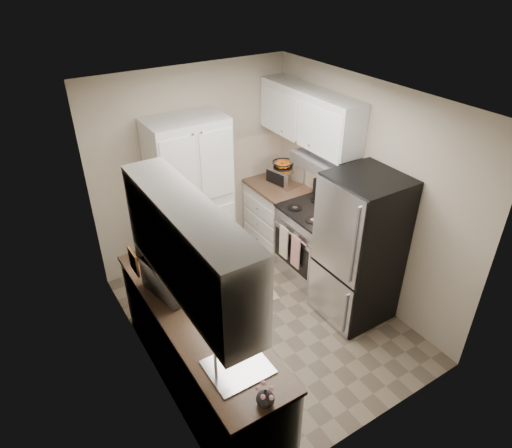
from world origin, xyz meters
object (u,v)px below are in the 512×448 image
Objects in this scene: wine_bottle at (139,245)px; toaster_oven at (285,176)px; microwave at (173,276)px; refrigerator at (359,249)px; pantry_cabinet at (191,199)px; electric_range at (313,242)px.

toaster_oven is (2.21, 0.62, -0.06)m from wine_bottle.
wine_bottle is at bearing -0.26° from microwave.
pantry_cabinet is at bearing 123.46° from refrigerator.
wine_bottle reaches higher than toaster_oven.
pantry_cabinet is at bearing 39.38° from wine_bottle.
electric_range is at bearing -110.33° from toaster_oven.
refrigerator is 3.17× the size of microwave.
electric_range is at bearing -4.73° from wine_bottle.
toaster_oven reaches higher than electric_range.
pantry_cabinet is at bearing 162.10° from toaster_oven.
toaster_oven is (1.29, -0.13, 0.03)m from pantry_cabinet.
wine_bottle is at bearing 154.68° from refrigerator.
refrigerator is 4.96× the size of wine_bottle.
electric_range is at bearing -86.66° from microwave.
pantry_cabinet is 1.18× the size of refrigerator.
refrigerator reaches higher than toaster_oven.
wine_bottle is 2.29m from toaster_oven.
electric_range is 0.88m from refrigerator.
electric_range is (1.17, -0.93, -0.52)m from pantry_cabinet.
refrigerator reaches higher than electric_range.
wine_bottle is (-0.10, 0.62, 0.02)m from microwave.
refrigerator is 4.32× the size of toaster_oven.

